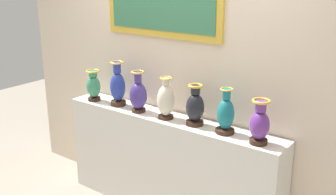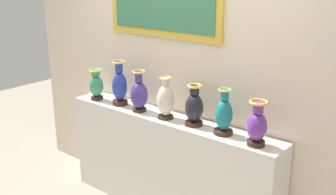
# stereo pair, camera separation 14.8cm
# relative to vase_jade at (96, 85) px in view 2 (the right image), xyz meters

# --- Properties ---
(display_shelf) EXTENTS (2.17, 0.32, 0.95)m
(display_shelf) POSITION_rel_vase_jade_xyz_m (0.87, 0.05, -0.62)
(display_shelf) COLOR silver
(display_shelf) RESTS_ON ground_plane
(back_wall) EXTENTS (3.89, 0.14, 2.73)m
(back_wall) POSITION_rel_vase_jade_xyz_m (0.87, 0.27, 0.29)
(back_wall) COLOR beige
(back_wall) RESTS_ON ground_plane
(vase_jade) EXTENTS (0.14, 0.14, 0.31)m
(vase_jade) POSITION_rel_vase_jade_xyz_m (0.00, 0.00, 0.00)
(vase_jade) COLOR #382319
(vase_jade) RESTS_ON display_shelf
(vase_cobalt) EXTENTS (0.15, 0.15, 0.42)m
(vase_cobalt) POSITION_rel_vase_jade_xyz_m (0.29, 0.03, 0.04)
(vase_cobalt) COLOR #382319
(vase_cobalt) RESTS_ON display_shelf
(vase_indigo) EXTENTS (0.16, 0.16, 0.38)m
(vase_indigo) POSITION_rel_vase_jade_xyz_m (0.57, 0.01, 0.01)
(vase_indigo) COLOR #382319
(vase_indigo) RESTS_ON display_shelf
(vase_ivory) EXTENTS (0.15, 0.15, 0.37)m
(vase_ivory) POSITION_rel_vase_jade_xyz_m (0.87, 0.02, 0.02)
(vase_ivory) COLOR #382319
(vase_ivory) RESTS_ON display_shelf
(vase_onyx) EXTENTS (0.15, 0.15, 0.35)m
(vase_onyx) POSITION_rel_vase_jade_xyz_m (1.16, 0.04, 0.01)
(vase_onyx) COLOR #382319
(vase_onyx) RESTS_ON display_shelf
(vase_teal) EXTENTS (0.15, 0.15, 0.37)m
(vase_teal) POSITION_rel_vase_jade_xyz_m (1.45, 0.04, 0.01)
(vase_teal) COLOR #382319
(vase_teal) RESTS_ON display_shelf
(vase_violet) EXTENTS (0.15, 0.15, 0.34)m
(vase_violet) POSITION_rel_vase_jade_xyz_m (1.75, 0.00, 0.01)
(vase_violet) COLOR #382319
(vase_violet) RESTS_ON display_shelf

